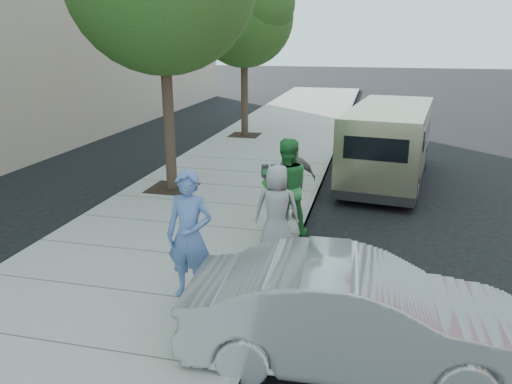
% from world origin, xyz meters
% --- Properties ---
extents(ground, '(120.00, 120.00, 0.00)m').
position_xyz_m(ground, '(0.00, 0.00, 0.00)').
color(ground, black).
rests_on(ground, ground).
extents(sidewalk, '(5.00, 60.00, 0.15)m').
position_xyz_m(sidewalk, '(-1.00, 0.00, 0.07)').
color(sidewalk, gray).
rests_on(sidewalk, ground).
extents(curb_face, '(0.12, 60.00, 0.16)m').
position_xyz_m(curb_face, '(1.44, 0.00, 0.07)').
color(curb_face, gray).
rests_on(curb_face, ground).
extents(tree_far, '(3.92, 3.80, 6.49)m').
position_xyz_m(tree_far, '(-2.25, 10.00, 4.88)').
color(tree_far, black).
rests_on(tree_far, sidewalk).
extents(parking_meter, '(0.33, 0.22, 1.54)m').
position_xyz_m(parking_meter, '(0.94, -0.41, 1.26)').
color(parking_meter, gray).
rests_on(parking_meter, sidewalk).
extents(van, '(2.66, 6.06, 2.18)m').
position_xyz_m(van, '(3.26, 4.92, 1.15)').
color(van, '#C4BA8C').
rests_on(van, ground).
extents(sedan, '(4.40, 1.75, 1.42)m').
position_xyz_m(sedan, '(2.77, -3.83, 0.71)').
color(sedan, '#9C9EA2').
rests_on(sedan, ground).
extents(person_officer, '(0.77, 0.53, 2.02)m').
position_xyz_m(person_officer, '(0.24, -2.90, 1.16)').
color(person_officer, '#5270AE').
rests_on(person_officer, sidewalk).
extents(person_green_shirt, '(1.16, 1.02, 2.00)m').
position_xyz_m(person_green_shirt, '(1.20, -0.07, 1.15)').
color(person_green_shirt, '#2B843A').
rests_on(person_green_shirt, sidewalk).
extents(person_gray_shirt, '(0.90, 0.66, 1.69)m').
position_xyz_m(person_gray_shirt, '(1.20, -0.97, 1.00)').
color(person_gray_shirt, gray).
rests_on(person_gray_shirt, sidewalk).
extents(person_striped_polo, '(1.11, 0.90, 1.77)m').
position_xyz_m(person_striped_polo, '(1.20, 0.85, 1.04)').
color(person_striped_polo, gray).
rests_on(person_striped_polo, sidewalk).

